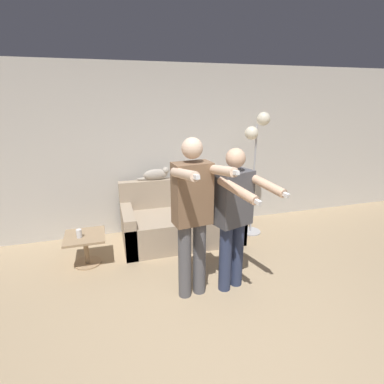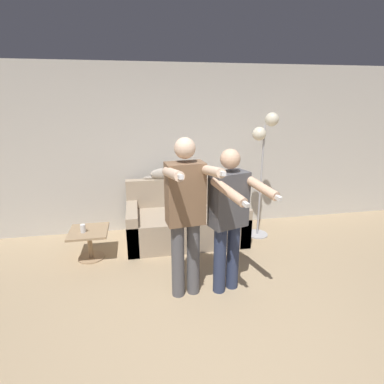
% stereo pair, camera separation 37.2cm
% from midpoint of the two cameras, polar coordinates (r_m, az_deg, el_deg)
% --- Properties ---
extents(ground_plane, '(16.00, 16.00, 0.00)m').
position_cam_midpoint_polar(ground_plane, '(2.99, 10.85, -27.66)').
color(ground_plane, tan).
extents(wall_back, '(10.00, 0.05, 2.60)m').
position_cam_midpoint_polar(wall_back, '(4.82, 0.00, 7.98)').
color(wall_back, beige).
rests_on(wall_back, ground_plane).
extents(couch, '(1.75, 0.90, 0.89)m').
position_cam_midpoint_polar(couch, '(4.60, 1.13, -5.72)').
color(couch, tan).
rests_on(couch, ground_plane).
extents(person_left, '(0.51, 0.71, 1.75)m').
position_cam_midpoint_polar(person_left, '(3.06, 2.30, -3.60)').
color(person_left, '#56565B').
rests_on(person_left, ground_plane).
extents(person_right, '(0.59, 0.75, 1.62)m').
position_cam_midpoint_polar(person_right, '(3.21, 10.43, -4.34)').
color(person_right, '#2D3856').
rests_on(person_right, ground_plane).
extents(cat, '(0.51, 0.11, 0.19)m').
position_cam_midpoint_polar(cat, '(4.65, -3.20, 3.56)').
color(cat, '#B7AD9E').
rests_on(cat, couch).
extents(floor_lamp, '(0.38, 0.33, 1.90)m').
position_cam_midpoint_polar(floor_lamp, '(4.58, 15.87, 8.59)').
color(floor_lamp, '#B2B2B7').
rests_on(floor_lamp, ground_plane).
extents(side_table, '(0.50, 0.50, 0.41)m').
position_cam_midpoint_polar(side_table, '(4.24, -16.62, -8.45)').
color(side_table, '#A38460').
rests_on(side_table, ground_plane).
extents(cup, '(0.07, 0.07, 0.11)m').
position_cam_midpoint_polar(cup, '(4.13, -17.66, -6.69)').
color(cup, white).
rests_on(cup, side_table).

